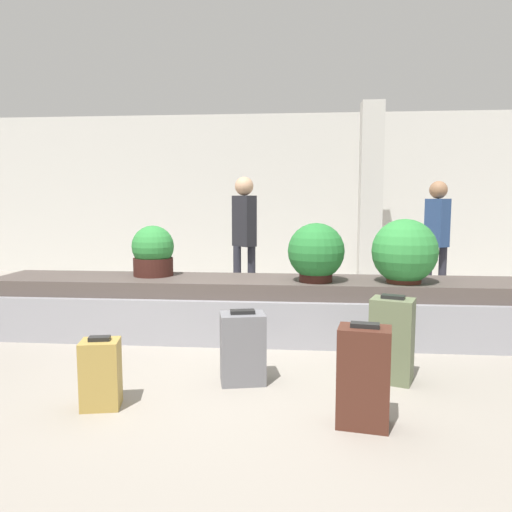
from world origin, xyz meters
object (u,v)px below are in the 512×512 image
potted_plant_0 (316,253)px  potted_plant_1 (404,253)px  suitcase_0 (364,376)px  potted_plant_2 (153,252)px  traveler_1 (244,229)px  suitcase_1 (101,374)px  pillar (370,195)px  suitcase_2 (392,340)px  suitcase_3 (243,348)px  traveler_0 (437,231)px

potted_plant_0 → potted_plant_1: potted_plant_1 is taller
suitcase_0 → potted_plant_2: 3.15m
potted_plant_0 → traveler_1: bearing=121.3°
suitcase_1 → potted_plant_2: (-0.24, 2.13, 0.67)m
potted_plant_2 → suitcase_0: bearing=-47.0°
pillar → potted_plant_0: bearing=-105.7°
pillar → suitcase_2: pillar is taller
pillar → potted_plant_0: (-1.05, -3.71, -0.65)m
suitcase_2 → potted_plant_0: size_ratio=1.17×
suitcase_3 → pillar: bearing=59.1°
suitcase_2 → traveler_0: size_ratio=0.41×
suitcase_0 → traveler_1: (-1.21, 3.55, 0.77)m
pillar → potted_plant_2: 4.56m
suitcase_3 → traveler_1: (-0.31, 2.83, 0.82)m
potted_plant_1 → potted_plant_2: 2.77m
potted_plant_1 → traveler_0: (0.84, 1.98, 0.11)m
traveler_0 → suitcase_1: bearing=108.3°
suitcase_1 → traveler_0: 5.19m
pillar → potted_plant_0: 3.91m
suitcase_1 → traveler_1: bearing=67.4°
potted_plant_0 → traveler_1: (-0.94, 1.55, 0.16)m
pillar → traveler_1: 2.98m
suitcase_1 → traveler_0: size_ratio=0.30×
potted_plant_0 → traveler_0: traveler_0 is taller
potted_plant_0 → potted_plant_2: potted_plant_0 is taller
suitcase_2 → potted_plant_1: (0.31, 1.15, 0.61)m
suitcase_0 → suitcase_2: size_ratio=0.97×
suitcase_0 → suitcase_3: suitcase_0 is taller
potted_plant_0 → potted_plant_2: bearing=172.0°
suitcase_2 → suitcase_3: suitcase_2 is taller
suitcase_0 → potted_plant_2: size_ratio=1.23×
pillar → potted_plant_2: size_ratio=5.57×
suitcase_1 → traveler_0: traveler_0 is taller
suitcase_2 → traveler_1: size_ratio=0.40×
suitcase_1 → potted_plant_1: (2.52, 1.89, 0.71)m
pillar → suitcase_0: bearing=-97.8°
suitcase_1 → potted_plant_0: 2.56m
pillar → potted_plant_0: pillar is taller
pillar → suitcase_1: pillar is taller
suitcase_2 → suitcase_3: bearing=-153.6°
suitcase_0 → potted_plant_0: (-0.27, 2.00, 0.61)m
pillar → suitcase_3: (-1.68, -5.00, -1.31)m
potted_plant_2 → traveler_0: bearing=25.7°
potted_plant_0 → traveler_0: size_ratio=0.35×
potted_plant_1 → suitcase_1: bearing=-143.1°
suitcase_2 → potted_plant_2: size_ratio=1.27×
traveler_0 → traveler_1: traveler_1 is taller
pillar → suitcase_2: size_ratio=4.38×
traveler_0 → pillar: bearing=-8.3°
suitcase_3 → traveler_0: 4.13m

